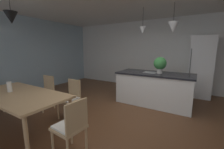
% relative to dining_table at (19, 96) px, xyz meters
% --- Properties ---
extents(ground_plane, '(10.00, 8.40, 0.04)m').
position_rel_dining_table_xyz_m(ground_plane, '(1.63, 1.25, -0.69)').
color(ground_plane, brown).
extents(wall_back_kitchen, '(10.00, 0.12, 2.70)m').
position_rel_dining_table_xyz_m(wall_back_kitchen, '(1.63, 4.51, 0.68)').
color(wall_back_kitchen, silver).
rests_on(wall_back_kitchen, ground_plane).
extents(window_wall_left_glazing, '(0.06, 8.40, 2.70)m').
position_rel_dining_table_xyz_m(window_wall_left_glazing, '(-2.43, 1.25, 0.68)').
color(window_wall_left_glazing, '#9EB7C6').
rests_on(window_wall_left_glazing, ground_plane).
extents(dining_table, '(2.08, 0.96, 0.73)m').
position_rel_dining_table_xyz_m(dining_table, '(0.00, 0.00, 0.00)').
color(dining_table, tan).
rests_on(dining_table, ground_plane).
extents(chair_far_left, '(0.42, 0.42, 0.87)m').
position_rel_dining_table_xyz_m(chair_far_left, '(-0.47, 0.85, -0.19)').
color(chair_far_left, tan).
rests_on(chair_far_left, ground_plane).
extents(chair_far_right, '(0.41, 0.41, 0.87)m').
position_rel_dining_table_xyz_m(chair_far_right, '(0.47, 0.85, -0.19)').
color(chair_far_right, tan).
rests_on(chair_far_right, ground_plane).
extents(chair_kitchen_end, '(0.42, 0.42, 0.87)m').
position_rel_dining_table_xyz_m(chair_kitchen_end, '(1.41, -0.00, -0.19)').
color(chair_kitchen_end, tan).
rests_on(chair_kitchen_end, ground_plane).
extents(kitchen_island, '(2.06, 0.94, 0.91)m').
position_rel_dining_table_xyz_m(kitchen_island, '(1.87, 2.70, -0.21)').
color(kitchen_island, silver).
rests_on(kitchen_island, ground_plane).
extents(refrigerator, '(0.68, 0.67, 1.98)m').
position_rel_dining_table_xyz_m(refrigerator, '(2.98, 4.11, 0.32)').
color(refrigerator, silver).
rests_on(refrigerator, ground_plane).
extents(pendant_over_table, '(0.21, 0.21, 0.72)m').
position_rel_dining_table_xyz_m(pendant_over_table, '(0.13, -0.03, 1.41)').
color(pendant_over_table, black).
extents(pendant_over_island_main, '(0.17, 0.17, 0.71)m').
position_rel_dining_table_xyz_m(pendant_over_island_main, '(1.47, 2.70, 1.42)').
color(pendant_over_island_main, black).
extents(pendant_over_island_aux, '(0.26, 0.26, 0.72)m').
position_rel_dining_table_xyz_m(pendant_over_island_aux, '(2.27, 2.70, 1.44)').
color(pendant_over_island_aux, black).
extents(potted_plant_on_island, '(0.34, 0.34, 0.45)m').
position_rel_dining_table_xyz_m(potted_plant_on_island, '(2.00, 2.70, 0.50)').
color(potted_plant_on_island, beige).
rests_on(potted_plant_on_island, kitchen_island).
extents(vase_on_dining_table, '(0.08, 0.08, 0.20)m').
position_rel_dining_table_xyz_m(vase_on_dining_table, '(-0.24, -0.04, 0.16)').
color(vase_on_dining_table, silver).
rests_on(vase_on_dining_table, dining_table).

